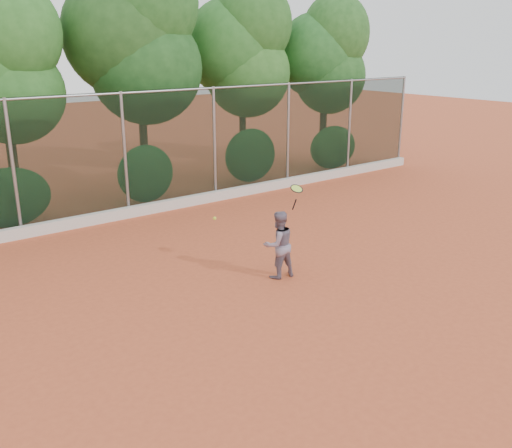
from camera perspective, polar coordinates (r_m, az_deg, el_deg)
ground at (r=11.26m, az=3.13°, el=-7.31°), size 80.00×80.00×0.00m
concrete_curb at (r=16.64m, az=-12.33°, el=1.21°), size 24.00×0.20×0.30m
tennis_player at (r=11.92m, az=2.27°, el=-2.07°), size 0.77×0.63×1.45m
chainlink_fence at (r=16.41m, az=-13.00°, el=7.08°), size 24.09×0.09×3.50m
foliage_backdrop at (r=17.78m, az=-18.06°, el=15.73°), size 23.70×3.63×7.55m
tennis_racket at (r=11.74m, az=4.06°, el=3.36°), size 0.30×0.29×0.55m
tennis_ball_in_flight at (r=10.84m, az=-4.16°, el=0.57°), size 0.07×0.07×0.07m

